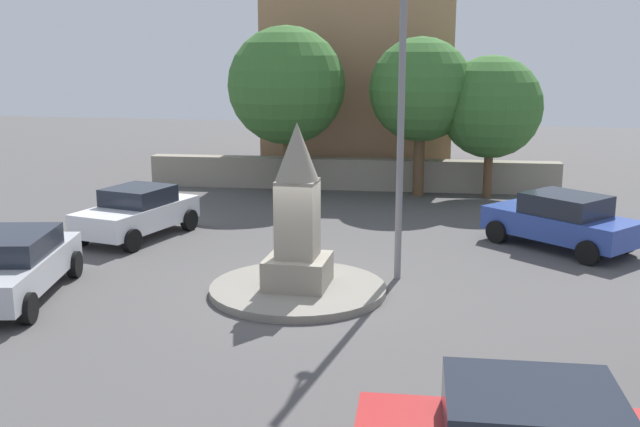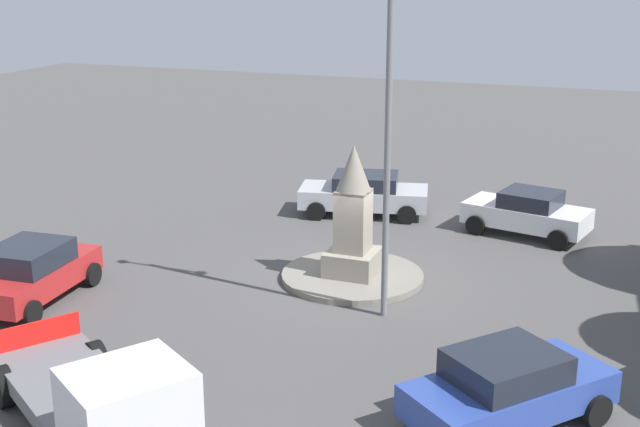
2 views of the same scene
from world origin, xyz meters
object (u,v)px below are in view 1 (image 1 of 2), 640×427
at_px(car_white_parked_right, 137,212).
at_px(car_blue_passing, 561,220).
at_px(tree_near_wall, 287,86).
at_px(streetlamp, 402,56).
at_px(tree_far_corner, 421,90).
at_px(monument, 297,217).
at_px(tree_mid_cluster, 491,107).
at_px(car_silver_waiting, 11,265).
at_px(corner_building, 362,79).

distance_m(car_white_parked_right, car_blue_passing, 11.96).
height_order(car_blue_passing, tree_near_wall, tree_near_wall).
xyz_separation_m(streetlamp, tree_far_corner, (-10.47, -0.28, -1.27)).
xyz_separation_m(monument, tree_mid_cluster, (-12.18, 4.33, 1.57)).
bearing_deg(car_silver_waiting, car_blue_passing, 119.18).
height_order(tree_mid_cluster, tree_far_corner, tree_far_corner).
distance_m(monument, car_silver_waiting, 6.32).
bearing_deg(tree_mid_cluster, streetlamp, -11.93).
distance_m(monument, car_blue_passing, 8.13).
xyz_separation_m(car_silver_waiting, car_white_parked_right, (-5.61, 0.31, -0.01)).
xyz_separation_m(car_blue_passing, tree_near_wall, (-6.45, -9.34, 3.26)).
relative_size(car_silver_waiting, tree_far_corner, 0.80).
relative_size(streetlamp, car_white_parked_right, 2.09).
relative_size(tree_near_wall, tree_mid_cluster, 1.21).
xyz_separation_m(monument, car_white_parked_right, (-3.99, -5.72, -1.00)).
bearing_deg(tree_mid_cluster, tree_near_wall, -85.94).
bearing_deg(tree_far_corner, monument, -8.50).
bearing_deg(tree_mid_cluster, tree_far_corner, -85.94).
bearing_deg(tree_mid_cluster, car_blue_passing, 14.87).
distance_m(tree_near_wall, tree_mid_cluster, 7.54).
height_order(streetlamp, tree_mid_cluster, streetlamp).
bearing_deg(monument, corner_building, -175.94).
distance_m(car_white_parked_right, tree_far_corner, 11.43).
distance_m(tree_near_wall, tree_far_corner, 4.97).
bearing_deg(streetlamp, tree_far_corner, -178.46).
relative_size(monument, tree_mid_cluster, 0.70).
height_order(car_white_parked_right, tree_mid_cluster, tree_mid_cluster).
xyz_separation_m(corner_building, tree_mid_cluster, (6.07, 5.62, -0.73)).
relative_size(monument, car_white_parked_right, 0.88).
distance_m(corner_building, tree_mid_cluster, 8.31).
bearing_deg(car_white_parked_right, monument, 55.08).
relative_size(streetlamp, car_blue_passing, 2.04).
relative_size(monument, corner_building, 0.45).
distance_m(streetlamp, car_blue_passing, 7.05).
xyz_separation_m(car_white_parked_right, tree_far_corner, (-8.01, 7.51, 3.16)).
height_order(streetlamp, tree_near_wall, streetlamp).
relative_size(car_blue_passing, corner_building, 0.53).
height_order(corner_building, tree_far_corner, corner_building).
bearing_deg(car_blue_passing, car_white_parked_right, -84.21).
bearing_deg(car_silver_waiting, tree_near_wall, 167.81).
distance_m(car_blue_passing, tree_mid_cluster, 7.66).
bearing_deg(streetlamp, car_white_parked_right, -107.52).
relative_size(car_white_parked_right, corner_building, 0.51).
xyz_separation_m(streetlamp, car_blue_passing, (-3.67, 4.11, -4.40)).
bearing_deg(streetlamp, car_silver_waiting, -68.75).
bearing_deg(car_blue_passing, tree_near_wall, -124.63).
bearing_deg(tree_far_corner, car_silver_waiting, -29.87).
bearing_deg(tree_mid_cluster, corner_building, -137.21).
relative_size(car_silver_waiting, corner_building, 0.58).
relative_size(car_silver_waiting, car_white_parked_right, 1.13).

